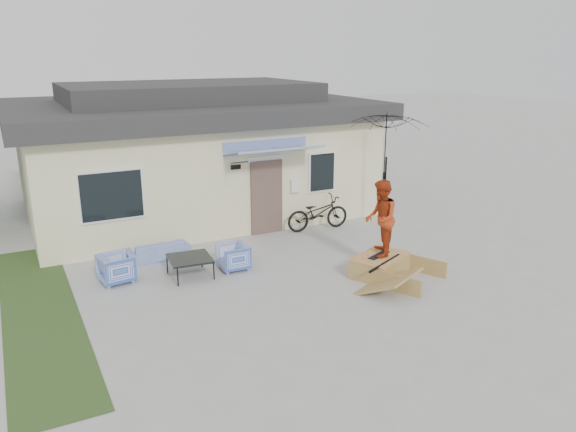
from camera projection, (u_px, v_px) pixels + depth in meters
name	position (u px, v px, depth m)	size (l,w,h in m)	color
ground	(315.00, 298.00, 11.80)	(90.00, 90.00, 0.00)	#9D9D99
grass_strip	(40.00, 311.00, 11.21)	(1.40, 8.00, 0.01)	#263D1A
house	(191.00, 150.00, 18.05)	(10.80, 8.49, 4.10)	beige
loveseat	(157.00, 247.00, 13.97)	(1.57, 0.46, 0.61)	#234BA9
armchair_left	(116.00, 267.00, 12.54)	(0.70, 0.66, 0.72)	#234BA9
armchair_right	(233.00, 256.00, 13.28)	(0.66, 0.62, 0.68)	#234BA9
coffee_table	(190.00, 267.00, 12.89)	(0.94, 0.94, 0.47)	black
bicycle	(318.00, 209.00, 16.17)	(0.66, 1.90, 1.22)	black
patio_umbrella	(386.00, 169.00, 16.06)	(2.73, 2.60, 2.20)	black
skate_ramp	(380.00, 265.00, 13.03)	(1.34, 1.79, 0.45)	olive
skateboard	(379.00, 255.00, 12.98)	(0.73, 0.18, 0.05)	black
skater	(381.00, 217.00, 12.72)	(0.87, 0.67, 1.77)	#A73514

